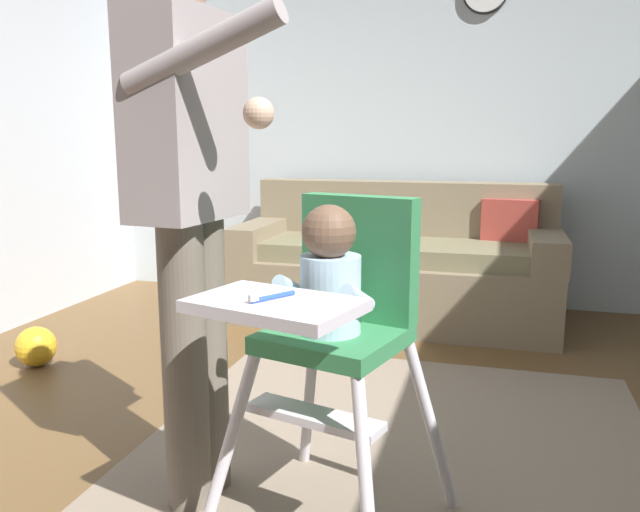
# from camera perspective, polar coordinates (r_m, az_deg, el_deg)

# --- Properties ---
(ground) EXTENTS (6.05, 6.71, 0.10)m
(ground) POSITION_cam_1_polar(r_m,az_deg,el_deg) (2.35, -1.20, -20.23)
(ground) COLOR brown
(wall_far) EXTENTS (5.25, 0.06, 2.56)m
(wall_far) POSITION_cam_1_polar(r_m,az_deg,el_deg) (4.55, 8.38, 12.10)
(wall_far) COLOR silver
(wall_far) RESTS_ON ground
(area_rug) EXTENTS (1.89, 2.61, 0.01)m
(area_rug) POSITION_cam_1_polar(r_m,az_deg,el_deg) (2.23, 5.53, -20.48)
(area_rug) COLOR gray
(area_rug) RESTS_ON ground
(couch) EXTENTS (1.99, 0.86, 0.86)m
(couch) POSITION_cam_1_polar(r_m,az_deg,el_deg) (4.12, 6.95, -0.98)
(couch) COLOR #807157
(couch) RESTS_ON ground
(high_chair) EXTENTS (0.74, 0.83, 0.99)m
(high_chair) POSITION_cam_1_polar(r_m,az_deg,el_deg) (1.81, 1.32, -4.30)
(high_chair) COLOR white
(high_chair) RESTS_ON ground
(adult_standing) EXTENTS (0.51, 0.53, 1.70)m
(adult_standing) POSITION_cam_1_polar(r_m,az_deg,el_deg) (1.96, -11.40, 4.85)
(adult_standing) COLOR #6B6053
(adult_standing) RESTS_ON ground
(toy_ball) EXTENTS (0.20, 0.20, 0.20)m
(toy_ball) POSITION_cam_1_polar(r_m,az_deg,el_deg) (3.59, -24.04, -7.39)
(toy_ball) COLOR gold
(toy_ball) RESTS_ON ground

